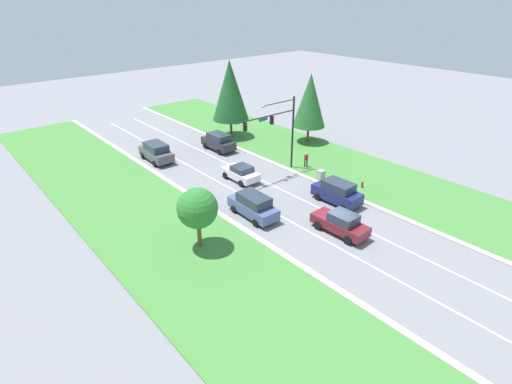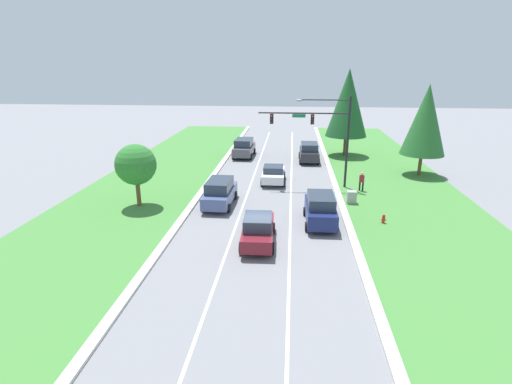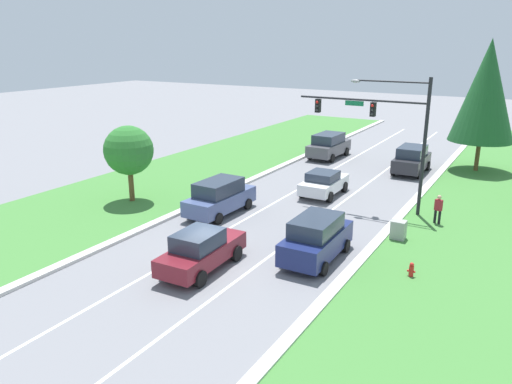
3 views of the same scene
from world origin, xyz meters
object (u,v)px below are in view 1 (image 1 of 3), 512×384
burgundy_sedan (341,223)px  conifer_near_right_tree (310,100)px  traffic_signal_mast (278,125)px  graphite_suv (156,152)px  utility_cabinet (321,175)px  fire_hydrant (362,185)px  slate_blue_suv (253,205)px  white_sedan (241,173)px  conifer_far_right_tree (230,90)px  navy_suv (337,192)px  oak_near_left_tree (197,208)px  pedestrian (306,159)px  charcoal_suv (219,142)px

burgundy_sedan → conifer_near_right_tree: 22.19m
traffic_signal_mast → graphite_suv: 14.45m
utility_cabinet → fire_hydrant: size_ratio=1.47×
slate_blue_suv → utility_cabinet: size_ratio=4.75×
white_sedan → fire_hydrant: white_sedan is taller
fire_hydrant → conifer_far_right_tree: bearing=90.4°
navy_suv → slate_blue_suv: (-7.34, 3.00, -0.01)m
conifer_near_right_tree → fire_hydrant: bearing=-115.1°
traffic_signal_mast → fire_hydrant: size_ratio=11.09×
traffic_signal_mast → fire_hydrant: (3.78, -8.13, -4.83)m
traffic_signal_mast → utility_cabinet: traffic_signal_mast is taller
navy_suv → burgundy_sedan: navy_suv is taller
traffic_signal_mast → conifer_far_right_tree: (3.63, 12.64, 0.91)m
utility_cabinet → oak_near_left_tree: 16.32m
white_sedan → pedestrian: size_ratio=2.48×
slate_blue_suv → utility_cabinet: 10.06m
slate_blue_suv → pedestrian: bearing=22.9°
navy_suv → utility_cabinet: 4.96m
conifer_near_right_tree → slate_blue_suv: bearing=-150.3°
burgundy_sedan → graphite_suv: bearing=97.1°
utility_cabinet → pedestrian: bearing=68.9°
oak_near_left_tree → utility_cabinet: bearing=7.4°
navy_suv → traffic_signal_mast: bearing=85.9°
fire_hydrant → white_sedan: bearing=130.6°
conifer_far_right_tree → navy_suv: bearing=-101.0°
conifer_near_right_tree → white_sedan: bearing=-165.3°
charcoal_suv → conifer_far_right_tree: (4.20, 2.99, 5.04)m
burgundy_sedan → pedestrian: size_ratio=2.79×
utility_cabinet → charcoal_suv: bearing=101.2°
slate_blue_suv → traffic_signal_mast: bearing=36.1°
navy_suv → pedestrian: navy_suv is taller
white_sedan → navy_suv: navy_suv is taller
graphite_suv → oak_near_left_tree: oak_near_left_tree is taller
white_sedan → slate_blue_suv: size_ratio=0.86×
traffic_signal_mast → navy_suv: size_ratio=1.70×
white_sedan → pedestrian: pedestrian is taller
slate_blue_suv → fire_hydrant: bearing=-11.8°
pedestrian → navy_suv: bearing=84.1°
burgundy_sedan → utility_cabinet: 10.08m
burgundy_sedan → oak_near_left_tree: bearing=147.5°
traffic_signal_mast → graphite_suv: (-7.96, 11.33, -4.11)m
conifer_near_right_tree → burgundy_sedan: bearing=-130.4°
utility_cabinet → conifer_near_right_tree: bearing=49.4°
burgundy_sedan → traffic_signal_mast: bearing=68.2°
white_sedan → utility_cabinet: (6.23, -5.22, -0.31)m
navy_suv → charcoal_suv: 18.04m
white_sedan → slate_blue_suv: slate_blue_suv is taller
burgundy_sedan → white_sedan: bearing=87.0°
burgundy_sedan → conifer_far_right_tree: size_ratio=0.48×
pedestrian → traffic_signal_mast: bearing=5.6°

